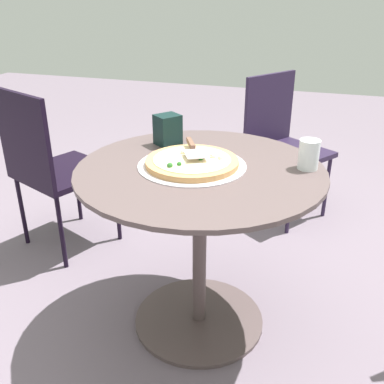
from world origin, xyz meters
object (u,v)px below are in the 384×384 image
(pizza_server, at_px, (193,148))
(napkin_dispenser, at_px, (168,130))
(patio_chair_near, at_px, (281,137))
(patio_chair_far, at_px, (50,162))
(pizza_on_tray, at_px, (192,162))
(patio_table, at_px, (200,218))
(drinking_cup, at_px, (309,154))

(pizza_server, distance_m, napkin_dispenser, 0.22)
(pizza_server, xyz_separation_m, patio_chair_near, (0.22, 1.14, -0.29))
(pizza_server, relative_size, patio_chair_far, 0.23)
(pizza_on_tray, xyz_separation_m, pizza_server, (-0.01, 0.06, 0.04))
(pizza_server, distance_m, patio_chair_far, 0.97)
(pizza_server, xyz_separation_m, patio_chair_far, (-0.89, 0.29, -0.27))
(patio_table, bearing_deg, pizza_on_tray, 167.83)
(napkin_dispenser, height_order, patio_chair_near, patio_chair_near)
(patio_table, relative_size, patio_chair_far, 1.04)
(patio_table, height_order, pizza_on_tray, pizza_on_tray)
(pizza_server, xyz_separation_m, napkin_dispenser, (-0.16, 0.15, 0.01))
(pizza_on_tray, relative_size, pizza_server, 2.00)
(patio_chair_near, bearing_deg, drinking_cup, -78.75)
(pizza_server, height_order, drinking_cup, drinking_cup)
(pizza_on_tray, height_order, patio_chair_near, patio_chair_near)
(pizza_on_tray, bearing_deg, patio_table, -12.17)
(pizza_server, relative_size, drinking_cup, 1.85)
(pizza_on_tray, bearing_deg, drinking_cup, 13.91)
(patio_table, distance_m, pizza_server, 0.28)
(pizza_on_tray, height_order, patio_chair_far, patio_chair_far)
(drinking_cup, relative_size, napkin_dispenser, 0.86)
(patio_table, height_order, pizza_server, pizza_server)
(drinking_cup, bearing_deg, napkin_dispenser, 170.00)
(napkin_dispenser, xyz_separation_m, patio_chair_near, (0.38, 0.98, -0.30))
(pizza_on_tray, xyz_separation_m, napkin_dispenser, (-0.18, 0.21, 0.05))
(napkin_dispenser, bearing_deg, patio_chair_far, 116.81)
(patio_table, bearing_deg, patio_chair_far, 159.33)
(patio_table, height_order, napkin_dispenser, napkin_dispenser)
(patio_chair_near, bearing_deg, pizza_on_tray, -99.79)
(drinking_cup, distance_m, napkin_dispenser, 0.61)
(pizza_server, height_order, patio_chair_far, patio_chair_far)
(pizza_server, bearing_deg, napkin_dispenser, 136.70)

